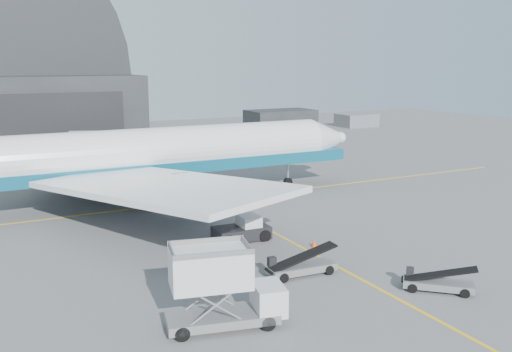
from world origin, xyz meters
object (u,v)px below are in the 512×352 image
belt_loader_a (301,266)px  belt_loader_b (437,283)px  pushback_tug (243,230)px  airliner (142,155)px  catering_truck (221,288)px

belt_loader_a → belt_loader_b: belt_loader_a is taller
pushback_tug → airliner: bearing=104.2°
airliner → catering_truck: (-4.32, -28.95, -2.67)m
pushback_tug → belt_loader_a: 8.71m
belt_loader_a → belt_loader_b: size_ratio=1.24×
catering_truck → belt_loader_b: 14.19m
catering_truck → pushback_tug: bearing=72.0°
pushback_tug → catering_truck: bearing=-118.8°
airliner → catering_truck: 29.39m
airliner → belt_loader_a: bearing=-81.8°
catering_truck → belt_loader_a: 9.22m
airliner → belt_loader_b: airliner is taller
airliner → belt_loader_b: size_ratio=12.18×
catering_truck → belt_loader_b: bearing=5.6°
airliner → belt_loader_b: 32.43m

